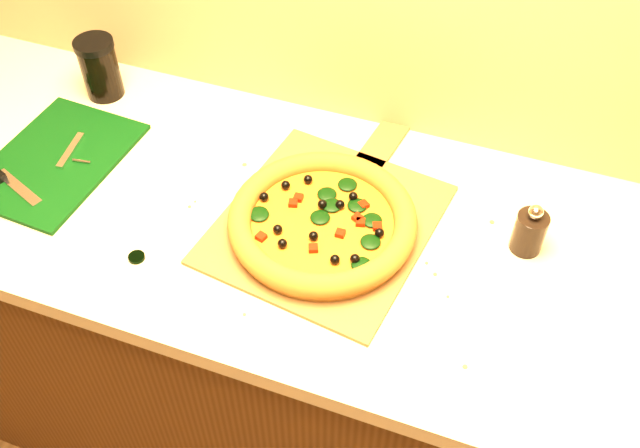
{
  "coord_description": "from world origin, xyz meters",
  "views": [
    {
      "loc": [
        0.28,
        0.57,
        1.91
      ],
      "look_at": [
        -0.01,
        1.38,
        0.96
      ],
      "focal_mm": 40.0,
      "sensor_mm": 36.0,
      "label": 1
    }
  ],
  "objects": [
    {
      "name": "cabinet",
      "position": [
        0.0,
        1.43,
        0.43
      ],
      "size": [
        2.8,
        0.65,
        0.86
      ],
      "primitive_type": "cube",
      "color": "#4A2A0F",
      "rests_on": "ground"
    },
    {
      "name": "countertop",
      "position": [
        0.0,
        1.43,
        0.88
      ],
      "size": [
        2.84,
        0.68,
        0.04
      ],
      "primitive_type": "cube",
      "color": "beige",
      "rests_on": "cabinet"
    },
    {
      "name": "pizza_peel",
      "position": [
        -0.02,
        1.44,
        0.9
      ],
      "size": [
        0.43,
        0.59,
        0.01
      ],
      "rotation": [
        0.0,
        0.0,
        -0.14
      ],
      "color": "brown",
      "rests_on": "countertop"
    },
    {
      "name": "pizza",
      "position": [
        -0.02,
        1.41,
        0.93
      ],
      "size": [
        0.35,
        0.35,
        0.05
      ],
      "color": "#B5792D",
      "rests_on": "pizza_peel"
    },
    {
      "name": "cutting_board",
      "position": [
        -0.61,
        1.4,
        0.91
      ],
      "size": [
        0.27,
        0.35,
        0.03
      ],
      "rotation": [
        0.0,
        0.0,
        -0.06
      ],
      "color": "#05320B",
      "rests_on": "countertop"
    },
    {
      "name": "bottle_cap",
      "position": [
        -0.32,
        1.23,
        0.9
      ],
      "size": [
        0.04,
        0.04,
        0.01
      ],
      "primitive_type": "cylinder",
      "rotation": [
        0.0,
        0.0,
        0.21
      ],
      "color": "black",
      "rests_on": "countertop"
    },
    {
      "name": "pepper_grinder",
      "position": [
        0.35,
        1.5,
        0.94
      ],
      "size": [
        0.06,
        0.06,
        0.11
      ],
      "color": "black",
      "rests_on": "countertop"
    },
    {
      "name": "dark_jar",
      "position": [
        -0.63,
        1.64,
        0.97
      ],
      "size": [
        0.09,
        0.09,
        0.14
      ],
      "color": "black",
      "rests_on": "countertop"
    }
  ]
}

